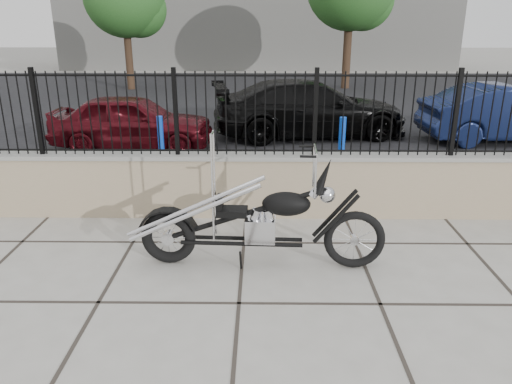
{
  "coord_description": "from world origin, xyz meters",
  "views": [
    {
      "loc": [
        0.24,
        -4.59,
        2.89
      ],
      "look_at": [
        0.17,
        1.18,
        0.84
      ],
      "focal_mm": 35.0,
      "sensor_mm": 36.0,
      "label": 1
    }
  ],
  "objects_px": {
    "car_red": "(132,121)",
    "car_black": "(310,109)",
    "car_blue": "(510,114)",
    "chopper_motorcycle": "(256,201)"
  },
  "relations": [
    {
      "from": "chopper_motorcycle",
      "to": "car_black",
      "type": "bearing_deg",
      "value": 82.43
    },
    {
      "from": "chopper_motorcycle",
      "to": "car_blue",
      "type": "distance_m",
      "value": 8.8
    },
    {
      "from": "chopper_motorcycle",
      "to": "car_black",
      "type": "xyz_separation_m",
      "value": [
        1.27,
        6.95,
        -0.14
      ]
    },
    {
      "from": "chopper_motorcycle",
      "to": "car_red",
      "type": "distance_m",
      "value": 6.38
    },
    {
      "from": "chopper_motorcycle",
      "to": "car_black",
      "type": "relative_size",
      "value": 0.58
    },
    {
      "from": "chopper_motorcycle",
      "to": "car_blue",
      "type": "relative_size",
      "value": 0.68
    },
    {
      "from": "car_blue",
      "to": "chopper_motorcycle",
      "type": "bearing_deg",
      "value": 133.89
    },
    {
      "from": "car_blue",
      "to": "car_black",
      "type": "bearing_deg",
      "value": 80.66
    },
    {
      "from": "car_red",
      "to": "car_black",
      "type": "height_order",
      "value": "car_black"
    },
    {
      "from": "car_blue",
      "to": "car_red",
      "type": "bearing_deg",
      "value": 91.61
    }
  ]
}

